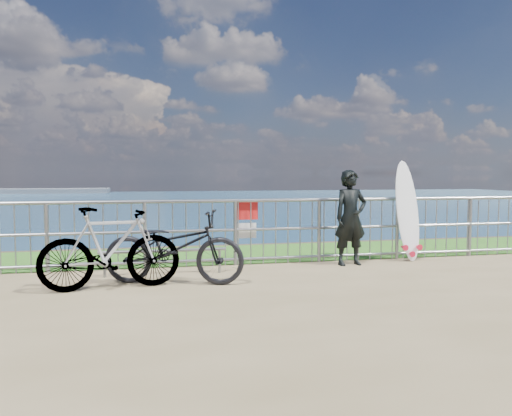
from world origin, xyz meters
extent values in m
plane|color=#2A651B|center=(0.00, 2.70, 0.01)|extent=(120.00, 120.00, 0.00)
cube|color=brown|center=(0.00, 3.90, -2.50)|extent=(120.00, 0.30, 5.00)
plane|color=navy|center=(0.00, 90.00, -5.00)|extent=(260.00, 260.00, 0.00)
cylinder|color=gray|center=(0.00, 1.60, 1.10)|extent=(10.00, 0.06, 0.06)
cylinder|color=gray|center=(0.00, 1.60, 0.61)|extent=(10.00, 0.05, 0.05)
cylinder|color=gray|center=(0.00, 1.60, 0.10)|extent=(10.00, 0.05, 0.05)
cylinder|color=gray|center=(-3.50, 1.60, 0.55)|extent=(0.06, 0.06, 1.10)
cylinder|color=gray|center=(-2.00, 1.60, 0.55)|extent=(0.06, 0.06, 1.10)
cylinder|color=gray|center=(-0.50, 1.60, 0.55)|extent=(0.06, 0.06, 1.10)
cylinder|color=gray|center=(1.00, 1.60, 0.55)|extent=(0.06, 0.06, 1.10)
cylinder|color=gray|center=(2.50, 1.60, 0.55)|extent=(0.06, 0.06, 1.10)
cylinder|color=gray|center=(4.00, 1.60, 0.55)|extent=(0.06, 0.06, 1.10)
cube|color=red|center=(-0.30, 1.66, 0.92)|extent=(0.42, 0.02, 0.30)
cube|color=white|center=(-0.30, 1.66, 0.92)|extent=(0.38, 0.01, 0.08)
cube|color=white|center=(-0.30, 1.66, 0.58)|extent=(0.36, 0.02, 0.26)
imported|color=black|center=(1.42, 1.21, 0.81)|extent=(0.63, 0.45, 1.62)
ellipsoid|color=white|center=(2.61, 1.45, 0.90)|extent=(0.54, 0.49, 1.80)
cone|color=red|center=(2.48, 1.33, 0.25)|extent=(0.11, 0.20, 0.11)
cone|color=red|center=(2.75, 1.33, 0.25)|extent=(0.11, 0.20, 0.11)
cone|color=red|center=(2.61, 1.33, 0.14)|extent=(0.11, 0.20, 0.11)
imported|color=black|center=(-1.59, 0.36, 0.52)|extent=(2.11, 1.25, 1.05)
imported|color=black|center=(-2.44, 0.19, 0.56)|extent=(1.91, 0.77, 1.12)
cylinder|color=gray|center=(-1.72, 1.01, 0.38)|extent=(1.94, 0.05, 0.05)
cylinder|color=gray|center=(-2.59, 1.01, 0.19)|extent=(0.04, 0.04, 0.38)
cylinder|color=gray|center=(-0.85, 1.01, 0.19)|extent=(0.04, 0.04, 0.38)
camera|label=1|loc=(-1.93, -6.70, 1.57)|focal=35.00mm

